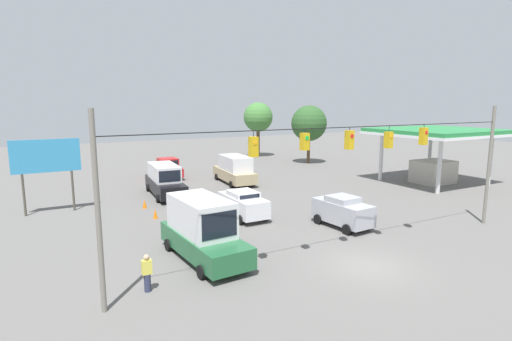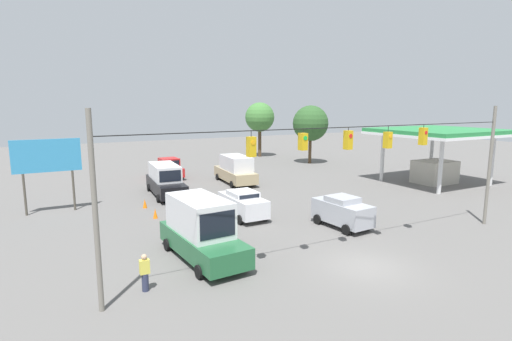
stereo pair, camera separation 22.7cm
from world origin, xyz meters
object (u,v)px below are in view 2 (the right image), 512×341
object	(u,v)px
pickup_truck_red_withflow_deep	(168,168)
gas_station	(437,144)
box_truck_green_parked_shoulder	(201,229)
traffic_cone_nearest	(202,257)
sedan_silver_crossing_near	(342,211)
tree_horizon_right	(311,123)
overhead_signal_span	(348,163)
traffic_cone_fourth	(155,213)
roadside_billboard	(47,160)
sedan_white_withflow_mid	(243,204)
traffic_cone_third	(170,224)
traffic_cone_second	(186,238)
pedestrian	(145,273)
box_truck_tan_oncoming_deep	(235,170)
box_truck_black_withflow_far	(165,180)
tree_horizon_left	(260,117)
traffic_cone_fifth	(145,204)

from	to	relation	value
pickup_truck_red_withflow_deep	gas_station	bearing A→B (deg)	145.83
box_truck_green_parked_shoulder	gas_station	xyz separation A→B (m)	(-26.84, -7.41, 2.35)
traffic_cone_nearest	sedan_silver_crossing_near	bearing A→B (deg)	-172.19
tree_horizon_right	overhead_signal_span	bearing A→B (deg)	57.60
traffic_cone_fourth	gas_station	distance (m)	27.41
tree_horizon_right	roadside_billboard	bearing A→B (deg)	19.53
box_truck_green_parked_shoulder	tree_horizon_right	world-z (taller)	tree_horizon_right
sedan_silver_crossing_near	sedan_white_withflow_mid	world-z (taller)	sedan_silver_crossing_near
sedan_white_withflow_mid	traffic_cone_third	xyz separation A→B (m)	(5.19, 0.24, -0.63)
overhead_signal_span	traffic_cone_second	bearing A→B (deg)	-39.31
gas_station	traffic_cone_third	bearing A→B (deg)	4.51
box_truck_green_parked_shoulder	tree_horizon_right	xyz separation A→B (m)	(-23.70, -23.77, 3.65)
pickup_truck_red_withflow_deep	traffic_cone_second	bearing A→B (deg)	76.90
pedestrian	traffic_cone_nearest	bearing A→B (deg)	-152.41
box_truck_tan_oncoming_deep	traffic_cone_third	bearing A→B (deg)	48.94
overhead_signal_span	sedan_white_withflow_mid	world-z (taller)	overhead_signal_span
pedestrian	pickup_truck_red_withflow_deep	bearing A→B (deg)	-107.77
traffic_cone_fourth	box_truck_tan_oncoming_deep	bearing A→B (deg)	-139.86
sedan_silver_crossing_near	traffic_cone_third	distance (m)	10.81
roadside_billboard	tree_horizon_right	bearing A→B (deg)	-160.47
box_truck_black_withflow_far	box_truck_tan_oncoming_deep	bearing A→B (deg)	-166.29
overhead_signal_span	gas_station	distance (m)	22.88
tree_horizon_left	tree_horizon_right	distance (m)	9.32
traffic_cone_nearest	pedestrian	distance (m)	3.54
gas_station	pickup_truck_red_withflow_deep	bearing A→B (deg)	-34.17
box_truck_black_withflow_far	roadside_billboard	xyz separation A→B (m)	(8.75, 1.65, 2.51)
pedestrian	tree_horizon_left	xyz separation A→B (m)	(-24.51, -35.06, 4.89)
pickup_truck_red_withflow_deep	tree_horizon_left	world-z (taller)	tree_horizon_left
sedan_silver_crossing_near	box_truck_green_parked_shoulder	size ratio (longest dim) A/B	0.63
traffic_cone_third	tree_horizon_left	size ratio (longest dim) A/B	0.09
tree_horizon_left	tree_horizon_right	bearing A→B (deg)	105.79
overhead_signal_span	tree_horizon_right	xyz separation A→B (m)	(-17.11, -26.96, 0.34)
roadside_billboard	gas_station	bearing A→B (deg)	170.41
sedan_white_withflow_mid	traffic_cone_second	size ratio (longest dim) A/B	6.58
pickup_truck_red_withflow_deep	overhead_signal_span	bearing A→B (deg)	94.40
sedan_silver_crossing_near	roadside_billboard	bearing A→B (deg)	-37.56
box_truck_black_withflow_far	pedestrian	distance (m)	17.93
box_truck_black_withflow_far	tree_horizon_left	xyz separation A→B (m)	(-18.94, -18.03, 4.38)
gas_station	pedestrian	world-z (taller)	gas_station
tree_horizon_left	sedan_silver_crossing_near	bearing A→B (deg)	70.18
traffic_cone_fourth	pedestrian	world-z (taller)	pedestrian
traffic_cone_nearest	traffic_cone_third	world-z (taller)	same
sedan_white_withflow_mid	traffic_cone_nearest	bearing A→B (deg)	49.70
gas_station	sedan_white_withflow_mid	bearing A→B (deg)	4.93
sedan_silver_crossing_near	traffic_cone_fourth	xyz separation A→B (m)	(9.93, -7.46, -0.69)
sedan_silver_crossing_near	sedan_white_withflow_mid	bearing A→B (deg)	-47.06
box_truck_green_parked_shoulder	traffic_cone_fifth	distance (m)	11.25
traffic_cone_second	pedestrian	distance (m)	5.67
pickup_truck_red_withflow_deep	tree_horizon_right	distance (m)	19.58
box_truck_green_parked_shoulder	tree_horizon_left	xyz separation A→B (m)	(-21.16, -32.73, 4.18)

